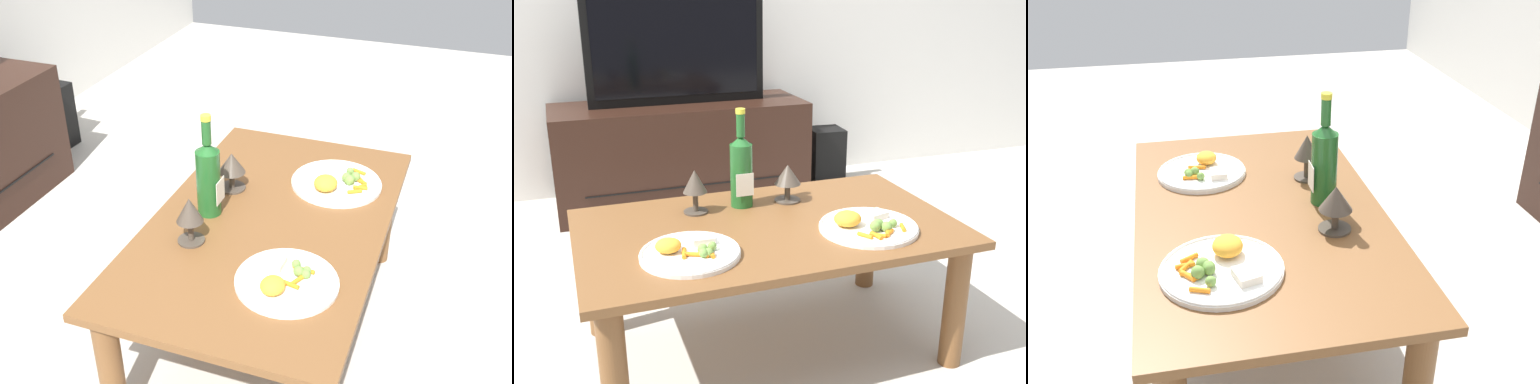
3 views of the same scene
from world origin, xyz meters
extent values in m
plane|color=#B7B2A8|center=(0.00, 0.00, 0.00)|extent=(6.40, 6.40, 0.00)
cube|color=brown|center=(0.00, 0.00, 0.42)|extent=(1.14, 0.69, 0.03)
cylinder|color=brown|center=(0.51, -0.28, 0.20)|extent=(0.07, 0.07, 0.41)
cylinder|color=brown|center=(-0.51, 0.28, 0.20)|extent=(0.07, 0.07, 0.41)
cylinder|color=brown|center=(0.51, 0.28, 0.20)|extent=(0.07, 0.07, 0.41)
cube|color=black|center=(0.89, 1.48, 0.17)|extent=(0.20, 0.20, 0.33)
cylinder|color=#1E5923|center=(-0.02, 0.19, 0.54)|extent=(0.07, 0.07, 0.21)
cone|color=#1E5923|center=(-0.02, 0.19, 0.65)|extent=(0.07, 0.07, 0.03)
cylinder|color=#1E5923|center=(-0.02, 0.19, 0.70)|extent=(0.03, 0.03, 0.07)
cylinder|color=yellow|center=(-0.02, 0.19, 0.75)|extent=(0.03, 0.03, 0.02)
cube|color=silver|center=(-0.02, 0.15, 0.52)|extent=(0.06, 0.00, 0.08)
cylinder|color=#473D33|center=(-0.18, 0.18, 0.44)|extent=(0.08, 0.08, 0.01)
cylinder|color=#473D33|center=(-0.18, 0.18, 0.47)|extent=(0.02, 0.02, 0.06)
cone|color=#473D33|center=(-0.18, 0.18, 0.54)|extent=(0.08, 0.08, 0.07)
cylinder|color=#473D33|center=(0.14, 0.18, 0.44)|extent=(0.09, 0.09, 0.01)
cylinder|color=#473D33|center=(0.14, 0.18, 0.47)|extent=(0.02, 0.02, 0.05)
cone|color=#473D33|center=(0.14, 0.18, 0.53)|extent=(0.09, 0.09, 0.07)
cylinder|color=white|center=(-0.27, -0.14, 0.44)|extent=(0.27, 0.27, 0.01)
torus|color=white|center=(-0.27, -0.14, 0.45)|extent=(0.27, 0.27, 0.01)
ellipsoid|color=orange|center=(-0.33, -0.12, 0.46)|extent=(0.07, 0.06, 0.04)
cube|color=beige|center=(-0.22, -0.09, 0.45)|extent=(0.06, 0.05, 0.02)
cylinder|color=orange|center=(-0.22, -0.17, 0.45)|extent=(0.02, 0.05, 0.01)
cylinder|color=orange|center=(-0.23, -0.16, 0.45)|extent=(0.03, 0.05, 0.01)
cylinder|color=orange|center=(-0.27, -0.17, 0.45)|extent=(0.05, 0.03, 0.01)
cylinder|color=orange|center=(-0.29, -0.15, 0.45)|extent=(0.02, 0.06, 0.01)
sphere|color=olive|center=(-0.24, -0.18, 0.46)|extent=(0.03, 0.03, 0.03)
sphere|color=olive|center=(-0.24, -0.16, 0.46)|extent=(0.03, 0.03, 0.03)
sphere|color=olive|center=(-0.23, -0.18, 0.46)|extent=(0.02, 0.02, 0.02)
sphere|color=olive|center=(-0.21, -0.15, 0.46)|extent=(0.02, 0.02, 0.02)
cylinder|color=white|center=(0.27, -0.14, 0.44)|extent=(0.30, 0.30, 0.01)
torus|color=white|center=(0.27, -0.14, 0.45)|extent=(0.29, 0.29, 0.01)
ellipsoid|color=orange|center=(0.21, -0.12, 0.47)|extent=(0.08, 0.08, 0.05)
cube|color=beige|center=(0.32, -0.09, 0.45)|extent=(0.08, 0.07, 0.02)
cylinder|color=orange|center=(0.22, -0.21, 0.45)|extent=(0.03, 0.05, 0.01)
cylinder|color=orange|center=(0.25, -0.22, 0.45)|extent=(0.02, 0.05, 0.01)
cylinder|color=orange|center=(0.26, -0.22, 0.45)|extent=(0.04, 0.04, 0.01)
cylinder|color=orange|center=(0.29, -0.21, 0.45)|extent=(0.03, 0.05, 0.01)
cylinder|color=orange|center=(0.29, -0.22, 0.45)|extent=(0.04, 0.04, 0.01)
cylinder|color=orange|center=(0.35, -0.20, 0.45)|extent=(0.03, 0.05, 0.01)
sphere|color=olive|center=(0.28, -0.17, 0.46)|extent=(0.03, 0.03, 0.03)
sphere|color=olive|center=(0.27, -0.18, 0.46)|extent=(0.03, 0.03, 0.03)
sphere|color=olive|center=(0.34, -0.17, 0.46)|extent=(0.03, 0.03, 0.03)
sphere|color=olive|center=(0.29, -0.17, 0.46)|extent=(0.03, 0.03, 0.03)
sphere|color=olive|center=(0.30, -0.20, 0.46)|extent=(0.03, 0.03, 0.03)
camera|label=1|loc=(-1.50, -0.50, 1.48)|focal=44.11mm
camera|label=2|loc=(-0.57, -1.59, 1.13)|focal=42.04mm
camera|label=3|loc=(1.47, -0.24, 1.27)|focal=42.78mm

